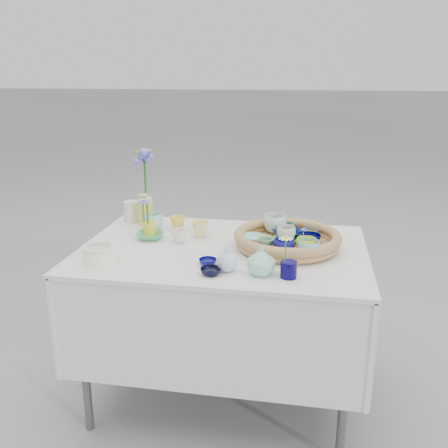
% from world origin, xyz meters
% --- Properties ---
extents(ground, '(80.00, 80.00, 0.00)m').
position_xyz_m(ground, '(0.00, 0.00, 0.00)').
color(ground, gray).
extents(display_table, '(1.26, 0.86, 0.77)m').
position_xyz_m(display_table, '(0.00, 0.00, 0.00)').
color(display_table, silver).
rests_on(display_table, ground).
extents(wicker_tray, '(0.47, 0.47, 0.08)m').
position_xyz_m(wicker_tray, '(0.28, 0.05, 0.80)').
color(wicker_tray, olive).
rests_on(wicker_tray, display_table).
extents(tray_ceramic_0, '(0.18, 0.18, 0.03)m').
position_xyz_m(tray_ceramic_0, '(0.28, 0.15, 0.80)').
color(tray_ceramic_0, '#031447').
rests_on(tray_ceramic_0, wicker_tray).
extents(tray_ceramic_1, '(0.13, 0.13, 0.03)m').
position_xyz_m(tray_ceramic_1, '(0.37, 0.10, 0.80)').
color(tray_ceramic_1, '#000035').
rests_on(tray_ceramic_1, wicker_tray).
extents(tray_ceramic_2, '(0.12, 0.12, 0.07)m').
position_xyz_m(tray_ceramic_2, '(0.37, -0.07, 0.82)').
color(tray_ceramic_2, yellow).
rests_on(tray_ceramic_2, wicker_tray).
extents(tray_ceramic_3, '(0.16, 0.16, 0.03)m').
position_xyz_m(tray_ceramic_3, '(0.28, 0.07, 0.80)').
color(tray_ceramic_3, '#2D714C').
rests_on(tray_ceramic_3, wicker_tray).
extents(tray_ceramic_4, '(0.08, 0.08, 0.06)m').
position_xyz_m(tray_ceramic_4, '(0.20, -0.07, 0.81)').
color(tray_ceramic_4, '#649E76').
rests_on(tray_ceramic_4, wicker_tray).
extents(tray_ceramic_5, '(0.13, 0.13, 0.03)m').
position_xyz_m(tray_ceramic_5, '(0.13, 0.04, 0.80)').
color(tray_ceramic_5, '#9FE3DB').
rests_on(tray_ceramic_5, wicker_tray).
extents(tray_ceramic_6, '(0.12, 0.12, 0.09)m').
position_xyz_m(tray_ceramic_6, '(0.21, 0.20, 0.83)').
color(tray_ceramic_6, silver).
rests_on(tray_ceramic_6, wicker_tray).
extents(tray_ceramic_7, '(0.11, 0.11, 0.07)m').
position_xyz_m(tray_ceramic_7, '(0.27, 0.09, 0.82)').
color(tray_ceramic_7, '#EAE6C8').
rests_on(tray_ceramic_7, wicker_tray).
extents(tray_ceramic_8, '(0.09, 0.09, 0.03)m').
position_xyz_m(tray_ceramic_8, '(0.38, 0.20, 0.80)').
color(tray_ceramic_8, '#6C95DB').
rests_on(tray_ceramic_8, wicker_tray).
extents(tray_ceramic_9, '(0.10, 0.10, 0.07)m').
position_xyz_m(tray_ceramic_9, '(0.27, -0.09, 0.82)').
color(tray_ceramic_9, navy).
rests_on(tray_ceramic_9, wicker_tray).
extents(tray_ceramic_10, '(0.09, 0.09, 0.03)m').
position_xyz_m(tray_ceramic_10, '(0.18, 0.03, 0.80)').
color(tray_ceramic_10, '#E7E77E').
rests_on(tray_ceramic_10, wicker_tray).
extents(tray_ceramic_11, '(0.11, 0.11, 0.07)m').
position_xyz_m(tray_ceramic_11, '(0.37, -0.11, 0.82)').
color(tray_ceramic_11, '#78C0B4').
rests_on(tray_ceramic_11, wicker_tray).
extents(tray_ceramic_12, '(0.08, 0.08, 0.06)m').
position_xyz_m(tray_ceramic_12, '(0.27, 0.17, 0.81)').
color(tray_ceramic_12, '#49886E').
rests_on(tray_ceramic_12, wicker_tray).
extents(loose_ceramic_0, '(0.08, 0.08, 0.07)m').
position_xyz_m(loose_ceramic_0, '(-0.26, 0.21, 0.80)').
color(loose_ceramic_0, yellow).
rests_on(loose_ceramic_0, display_table).
extents(loose_ceramic_1, '(0.11, 0.11, 0.08)m').
position_xyz_m(loose_ceramic_1, '(-0.13, 0.13, 0.80)').
color(loose_ceramic_1, '#DFDE81').
rests_on(loose_ceramic_1, display_table).
extents(loose_ceramic_2, '(0.15, 0.15, 0.03)m').
position_xyz_m(loose_ceramic_2, '(-0.36, 0.06, 0.78)').
color(loose_ceramic_2, '#4BA76A').
rests_on(loose_ceramic_2, display_table).
extents(loose_ceramic_3, '(0.08, 0.08, 0.06)m').
position_xyz_m(loose_ceramic_3, '(-0.21, 0.04, 0.80)').
color(loose_ceramic_3, silver).
rests_on(loose_ceramic_3, display_table).
extents(loose_ceramic_4, '(0.08, 0.08, 0.02)m').
position_xyz_m(loose_ceramic_4, '(-0.03, -0.21, 0.78)').
color(loose_ceramic_4, '#080963').
rests_on(loose_ceramic_4, display_table).
extents(loose_ceramic_5, '(0.11, 0.11, 0.07)m').
position_xyz_m(loose_ceramic_5, '(-0.40, 0.24, 0.80)').
color(loose_ceramic_5, '#8AD9C7').
rests_on(loose_ceramic_5, display_table).
extents(loose_ceramic_6, '(0.10, 0.10, 0.03)m').
position_xyz_m(loose_ceramic_6, '(0.01, -0.31, 0.78)').
color(loose_ceramic_6, black).
rests_on(loose_ceramic_6, display_table).
extents(fluted_bowl, '(0.18, 0.18, 0.07)m').
position_xyz_m(fluted_bowl, '(-0.47, -0.26, 0.80)').
color(fluted_bowl, white).
rests_on(fluted_bowl, display_table).
extents(bud_vase_paleblue, '(0.09, 0.09, 0.12)m').
position_xyz_m(bud_vase_paleblue, '(0.06, -0.27, 0.83)').
color(bud_vase_paleblue, silver).
rests_on(bud_vase_paleblue, display_table).
extents(bud_vase_seafoam, '(0.13, 0.13, 0.12)m').
position_xyz_m(bud_vase_seafoam, '(0.20, -0.27, 0.82)').
color(bud_vase_seafoam, '#8EDAB7').
rests_on(bud_vase_seafoam, display_table).
extents(bud_vase_cobalt, '(0.07, 0.07, 0.06)m').
position_xyz_m(bud_vase_cobalt, '(0.30, -0.28, 0.80)').
color(bud_vase_cobalt, '#06003F').
rests_on(bud_vase_cobalt, display_table).
extents(single_daisy, '(0.07, 0.07, 0.12)m').
position_xyz_m(single_daisy, '(0.29, -0.29, 0.88)').
color(single_daisy, white).
rests_on(single_daisy, bud_vase_cobalt).
extents(tall_vase_yellow, '(0.09, 0.09, 0.13)m').
position_xyz_m(tall_vase_yellow, '(-0.45, 0.27, 0.83)').
color(tall_vase_yellow, yellow).
rests_on(tall_vase_yellow, display_table).
extents(gerbera, '(0.13, 0.13, 0.27)m').
position_xyz_m(gerbera, '(-0.45, 0.27, 1.02)').
color(gerbera, orange).
rests_on(gerbera, tall_vase_yellow).
extents(hydrangea, '(0.09, 0.09, 0.30)m').
position_xyz_m(hydrangea, '(-0.44, 0.27, 1.01)').
color(hydrangea, '#6060CA').
rests_on(hydrangea, tall_vase_yellow).
extents(white_pitcher, '(0.14, 0.12, 0.11)m').
position_xyz_m(white_pitcher, '(-0.54, 0.31, 0.82)').
color(white_pitcher, beige).
rests_on(white_pitcher, display_table).
extents(daisy_cup, '(0.07, 0.07, 0.07)m').
position_xyz_m(daisy_cup, '(-0.37, 0.11, 0.80)').
color(daisy_cup, yellow).
rests_on(daisy_cup, display_table).
extents(daisy_posy, '(0.09, 0.09, 0.15)m').
position_xyz_m(daisy_posy, '(-0.39, 0.09, 0.91)').
color(daisy_posy, silver).
rests_on(daisy_posy, daisy_cup).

